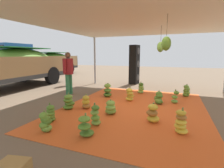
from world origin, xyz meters
name	(u,v)px	position (x,y,z in m)	size (l,w,h in m)	color
ground_plane	(57,99)	(0.00, 3.00, 0.00)	(40.00, 40.00, 0.00)	brown
tarp_orange	(134,108)	(0.00, 0.00, 0.01)	(5.54, 4.29, 0.01)	#E05B23
tent_canopy	(139,21)	(0.00, -0.10, 2.66)	(8.00, 7.00, 2.75)	#9EA0A5
banana_bunch_0	(175,98)	(1.02, -1.22, 0.21)	(0.32, 0.32, 0.49)	#6B9E38
banana_bunch_1	(95,116)	(-1.66, 0.53, 0.24)	(0.33, 0.33, 0.55)	#75A83D
banana_bunch_2	(153,114)	(-0.95, -0.72, 0.22)	(0.40, 0.40, 0.50)	gold
banana_bunch_3	(159,98)	(0.72, -0.69, 0.21)	(0.36, 0.36, 0.47)	#477523
banana_bunch_4	(186,91)	(2.19, -1.63, 0.23)	(0.37, 0.38, 0.52)	#518428
banana_bunch_5	(50,114)	(-1.86, 1.69, 0.21)	(0.31, 0.31, 0.49)	#477523
banana_bunch_6	(85,127)	(-2.23, 0.47, 0.21)	(0.43, 0.41, 0.50)	#477523
banana_bunch_7	(130,95)	(0.74, 0.33, 0.23)	(0.39, 0.40, 0.52)	gold
banana_bunch_8	(108,91)	(0.99, 1.32, 0.26)	(0.45, 0.43, 0.57)	#477523
banana_bunch_9	(181,122)	(-1.36, -1.36, 0.25)	(0.37, 0.38, 0.57)	gold
banana_bunch_10	(141,88)	(2.13, 0.21, 0.23)	(0.37, 0.37, 0.52)	#75A83D
banana_bunch_11	(69,102)	(-0.87, 1.85, 0.23)	(0.45, 0.41, 0.52)	#518428
banana_bunch_12	(45,122)	(-2.36, 1.39, 0.22)	(0.33, 0.32, 0.49)	#6B9E38
banana_bunch_13	(111,108)	(-0.81, 0.47, 0.20)	(0.43, 0.40, 0.43)	#6B9E38
banana_bunch_14	(86,102)	(-0.63, 1.38, 0.21)	(0.35, 0.36, 0.46)	#996628
cargo_truck_far	(38,61)	(5.25, 9.02, 1.23)	(7.01, 2.57, 2.40)	#2D2D2D
worker_0	(68,68)	(2.66, 4.35, 0.98)	(0.62, 0.38, 1.69)	maroon
worker_2	(68,70)	(0.86, 3.05, 1.04)	(0.65, 0.40, 1.79)	#337A4C
speaker_stack	(134,65)	(4.50, 1.09, 1.12)	(0.65, 0.53, 2.24)	black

